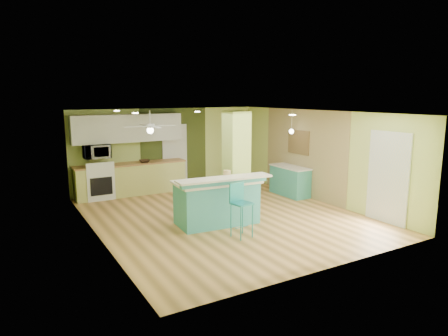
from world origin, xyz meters
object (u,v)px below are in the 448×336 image
Objects in this scene: bar_stool at (240,201)px; fruit_bowl at (145,161)px; peninsula at (217,201)px; canister at (227,174)px; side_counter at (290,181)px.

bar_stool is 3.51× the size of fruit_bowl.
peninsula is at bearing -82.28° from fruit_bowl.
peninsula is 6.80× the size of fruit_bowl.
canister is at bearing 64.44° from bar_stool.
canister is (-2.80, -1.12, 0.66)m from side_counter.
bar_stool reaches higher than side_counter.
fruit_bowl is (-0.48, 4.50, 0.23)m from bar_stool.
peninsula is 1.94× the size of bar_stool.
canister reaches higher than fruit_bowl.
side_counter is at bearing 21.83° from canister.
bar_stool reaches higher than fruit_bowl.
canister is (0.82, -3.41, 0.11)m from fruit_bowl.
side_counter is at bearing 27.02° from bar_stool.
fruit_bowl is 3.51m from canister.
side_counter is at bearing 25.84° from peninsula.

